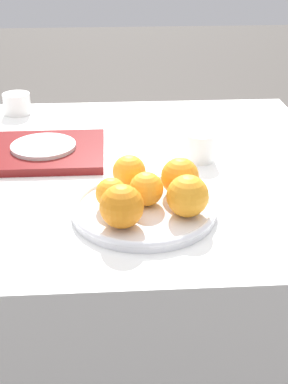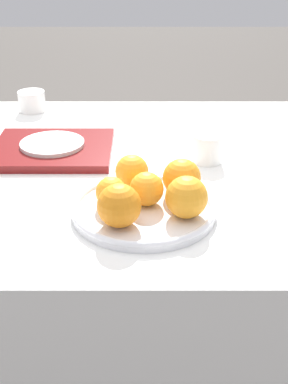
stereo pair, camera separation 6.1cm
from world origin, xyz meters
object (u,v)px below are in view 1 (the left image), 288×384
(orange_0, at_px, (146,189))
(orange_1, at_px, (188,196))
(orange_3, at_px, (122,206))
(orange_5, at_px, (129,172))
(cup_0, at_px, (17,104))
(side_plate, at_px, (43,146))
(orange_2, at_px, (111,193))
(fruit_platter, at_px, (144,209))
(serving_tray, at_px, (44,152))
(cup_2, at_px, (200,147))
(orange_4, at_px, (180,177))

(orange_0, xyz_separation_m, orange_1, (0.08, -0.05, 0.01))
(orange_3, bearing_deg, orange_5, 82.96)
(orange_1, bearing_deg, cup_0, 121.98)
(orange_0, height_order, side_plate, orange_0)
(orange_1, relative_size, orange_2, 1.32)
(fruit_platter, bearing_deg, cup_0, 118.03)
(side_plate, bearing_deg, orange_3, -64.25)
(fruit_platter, relative_size, orange_3, 3.50)
(orange_0, xyz_separation_m, serving_tray, (-0.24, 0.30, -0.04))
(orange_0, relative_size, cup_2, 0.97)
(cup_0, relative_size, cup_2, 1.15)
(orange_1, distance_m, cup_0, 0.80)
(serving_tray, relative_size, cup_0, 3.66)
(orange_0, xyz_separation_m, orange_5, (-0.03, 0.08, 0.00))
(orange_3, bearing_deg, fruit_platter, 56.59)
(cup_0, bearing_deg, orange_4, -54.54)
(orange_1, height_order, orange_5, orange_1)
(orange_2, bearing_deg, orange_4, 18.80)
(orange_2, height_order, orange_4, orange_4)
(side_plate, bearing_deg, orange_0, -51.90)
(orange_0, relative_size, orange_4, 0.87)
(cup_2, bearing_deg, orange_2, -130.54)
(orange_1, height_order, orange_2, orange_1)
(serving_tray, height_order, side_plate, side_plate)
(orange_2, xyz_separation_m, side_plate, (-0.17, 0.31, -0.02))
(orange_0, distance_m, side_plate, 0.38)
(orange_1, relative_size, orange_3, 0.99)
(orange_1, bearing_deg, orange_0, 147.55)
(serving_tray, xyz_separation_m, side_plate, (0.00, 0.00, 0.02))
(fruit_platter, xyz_separation_m, orange_2, (-0.06, 0.01, 0.04))
(orange_0, distance_m, orange_1, 0.09)
(cup_0, bearing_deg, side_plate, -71.19)
(serving_tray, bearing_deg, cup_2, -7.93)
(fruit_platter, relative_size, orange_0, 4.23)
(cup_2, bearing_deg, cup_0, 142.32)
(orange_3, relative_size, cup_2, 1.17)
(fruit_platter, distance_m, orange_1, 0.10)
(orange_0, bearing_deg, orange_5, 110.87)
(orange_1, xyz_separation_m, side_plate, (-0.31, 0.35, -0.03))
(orange_5, height_order, cup_2, orange_5)
(orange_0, height_order, cup_0, orange_0)
(fruit_platter, height_order, orange_2, orange_2)
(orange_5, relative_size, side_plate, 0.44)
(fruit_platter, relative_size, orange_4, 3.66)
(orange_5, height_order, serving_tray, orange_5)
(orange_2, distance_m, orange_5, 0.10)
(fruit_platter, bearing_deg, orange_3, -123.41)
(orange_3, height_order, serving_tray, orange_3)
(orange_5, distance_m, serving_tray, 0.30)
(cup_2, bearing_deg, serving_tray, 172.07)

